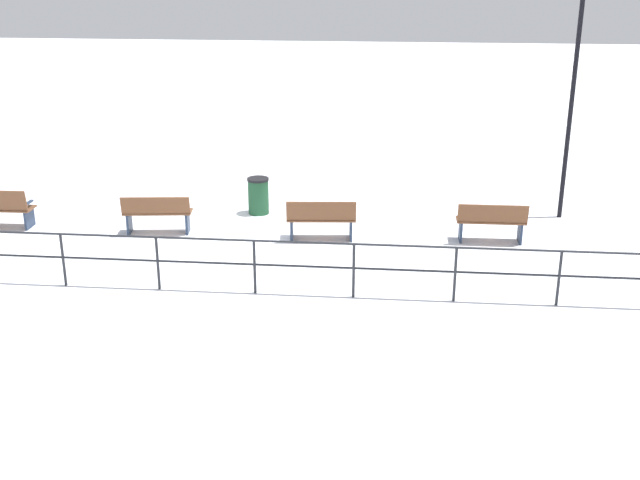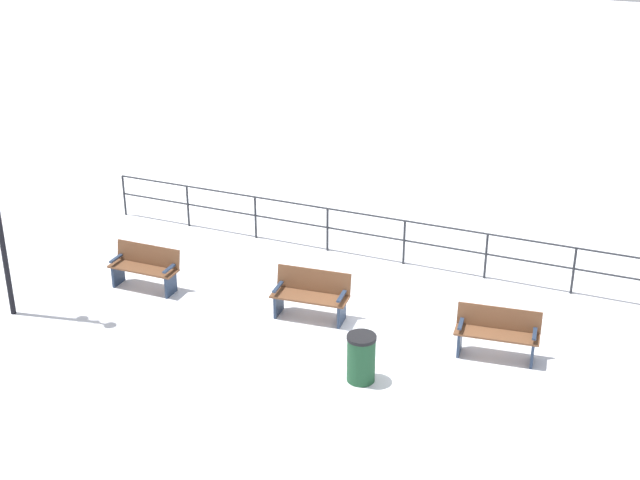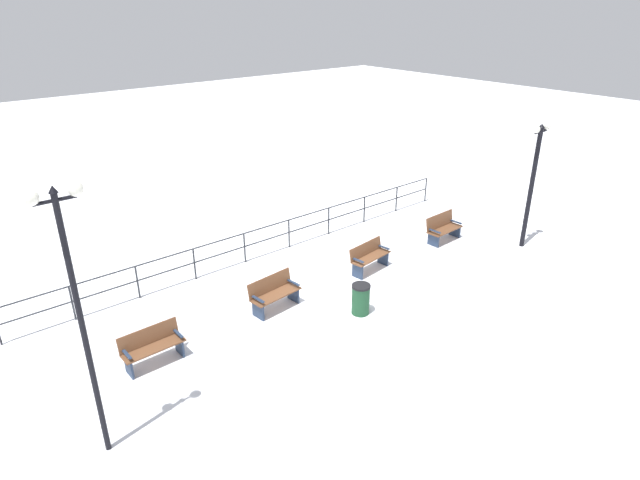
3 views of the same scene
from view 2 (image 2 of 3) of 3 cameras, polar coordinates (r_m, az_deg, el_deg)
ground_plane at (r=16.48m, az=4.97°, el=-6.30°), size 80.00×80.00×0.00m
bench_nearest at (r=18.34m, az=-11.10°, el=-1.69°), size 0.51×1.45×0.89m
bench_second at (r=16.92m, az=-0.58°, el=-3.50°), size 0.69×1.50×0.92m
bench_third at (r=15.98m, az=11.24°, el=-5.80°), size 0.67×1.51×0.89m
waterfront_railing at (r=18.79m, az=7.97°, el=-0.08°), size 0.05×15.93×1.02m
trash_bin at (r=15.06m, az=2.64°, el=-7.52°), size 0.50×0.50×0.86m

